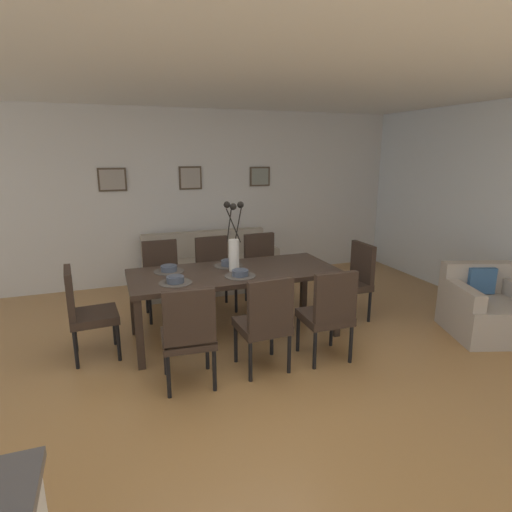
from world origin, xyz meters
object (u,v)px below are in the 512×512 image
dining_chair_far_left (265,320)px  dining_table (234,277)px  dining_chair_near_right (162,275)px  centerpiece_vase (234,245)px  bowl_far_right (229,262)px  dining_chair_mid_right (262,265)px  dining_chair_head_west (85,309)px  sofa (209,269)px  dining_chair_near_left (189,332)px  bowl_far_left (240,272)px  armchair (487,309)px  bowl_near_right (169,268)px  dining_chair_mid_left (329,311)px  framed_picture_center (190,178)px  dining_chair_far_right (215,270)px  framed_picture_right (260,177)px  dining_chair_head_east (354,277)px  bowl_near_left (175,279)px  framed_picture_left (112,180)px

dining_chair_far_left → dining_table: bearing=92.1°
dining_chair_near_right → dining_chair_far_left: bearing=-68.3°
centerpiece_vase → bowl_far_right: centerpiece_vase is taller
dining_chair_mid_right → dining_chair_far_left: bearing=-110.0°
dining_chair_head_west → sofa: size_ratio=0.49×
dining_chair_near_left → dining_chair_far_left: bearing=2.5°
bowl_far_left → armchair: 2.78m
bowl_near_right → dining_chair_near_right: bearing=89.7°
dining_chair_mid_left → framed_picture_center: (-0.67, 3.07, 1.08)m
sofa → dining_table: bearing=-94.6°
dining_chair_far_right → bowl_near_right: 0.98m
dining_chair_near_left → bowl_far_left: bearing=44.9°
framed_picture_right → dining_table: bearing=-116.8°
dining_chair_near_left → dining_chair_mid_right: 2.20m
dining_chair_far_left → bowl_far_right: dining_chair_far_left is taller
dining_chair_head_west → dining_chair_head_east: (3.01, -0.00, 0.00)m
dining_chair_far_left → dining_chair_head_west: bearing=151.4°
dining_chair_near_right → armchair: (3.30, -1.79, -0.23)m
dining_chair_far_right → dining_chair_mid_right: (0.65, -0.01, 0.00)m
dining_chair_near_right → armchair: size_ratio=0.91×
bowl_near_left → armchair: size_ratio=0.17×
dining_chair_head_east → bowl_far_right: bearing=171.7°
dining_chair_near_right → framed_picture_center: bearing=63.8°
dining_table → framed_picture_center: 2.40m
dining_chair_near_right → dining_chair_far_left: (0.69, -1.72, 0.00)m
dining_chair_head_west → bowl_far_right: dining_chair_head_west is taller
dining_chair_near_right → dining_chair_head_east: 2.33m
dining_chair_head_west → armchair: bearing=-12.3°
dining_table → dining_chair_far_left: 0.86m
bowl_near_right → dining_chair_mid_left: bearing=-38.8°
dining_chair_head_west → centerpiece_vase: size_ratio=1.25×
dining_chair_head_west → armchair: (4.15, -0.91, -0.23)m
dining_chair_near_right → framed_picture_right: 2.47m
framed_picture_center → sofa: bearing=-74.0°
dining_chair_mid_left → dining_chair_head_west: same height
sofa → framed_picture_left: size_ratio=4.84×
sofa → framed_picture_left: bearing=159.0°
dining_chair_mid_right → sofa: dining_chair_mid_right is taller
dining_chair_near_left → armchair: size_ratio=0.91×
bowl_near_right → dining_chair_near_left: bearing=-90.5°
dining_chair_far_left → dining_chair_far_right: size_ratio=1.00×
dining_chair_mid_left → framed_picture_right: framed_picture_right is taller
dining_chair_near_right → dining_chair_far_right: bearing=0.4°
dining_chair_near_right → sofa: 1.19m
dining_chair_head_west → sofa: 2.41m
dining_chair_mid_right → sofa: 1.03m
bowl_far_right → framed_picture_center: bearing=90.0°
bowl_near_right → framed_picture_center: framed_picture_center is taller
dining_chair_far_left → dining_chair_mid_left: same height
dining_chair_near_right → bowl_near_left: (-0.00, -1.09, 0.27)m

